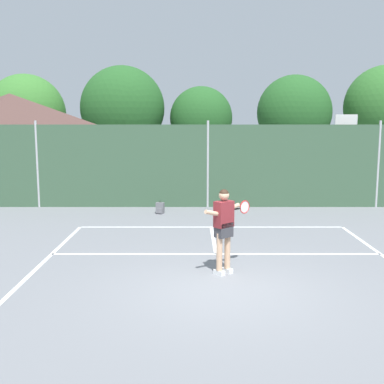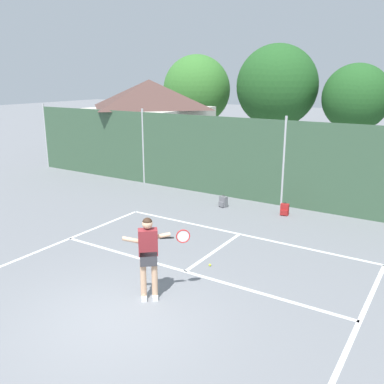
{
  "view_description": "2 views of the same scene",
  "coord_description": "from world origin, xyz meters",
  "views": [
    {
      "loc": [
        -0.6,
        -8.9,
        3.28
      ],
      "look_at": [
        -0.64,
        3.68,
        1.38
      ],
      "focal_mm": 44.09,
      "sensor_mm": 36.0,
      "label": 1
    },
    {
      "loc": [
        5.23,
        -5.44,
        4.65
      ],
      "look_at": [
        -0.7,
        3.89,
        1.6
      ],
      "focal_mm": 39.39,
      "sensor_mm": 36.0,
      "label": 2
    }
  ],
  "objects": [
    {
      "name": "clubhouse_building",
      "position": [
        -8.68,
        12.3,
        2.32
      ],
      "size": [
        5.64,
        5.34,
        4.5
      ],
      "color": "beige",
      "rests_on": "ground"
    },
    {
      "name": "ground_plane",
      "position": [
        0.0,
        0.0,
        0.0
      ],
      "size": [
        120.0,
        120.0,
        0.0
      ],
      "primitive_type": "plane",
      "color": "slate"
    },
    {
      "name": "chainlink_fence",
      "position": [
        -0.0,
        9.0,
        1.58
      ],
      "size": [
        26.09,
        0.09,
        3.3
      ],
      "color": "#38563D",
      "rests_on": "ground"
    },
    {
      "name": "tennis_ball",
      "position": [
        0.36,
        3.07,
        0.03
      ],
      "size": [
        0.07,
        0.07,
        0.07
      ],
      "primitive_type": "sphere",
      "color": "#CCE033",
      "rests_on": "ground"
    },
    {
      "name": "backpack_red",
      "position": [
        0.5,
        7.99,
        0.19
      ],
      "size": [
        0.31,
        0.28,
        0.46
      ],
      "color": "maroon",
      "rests_on": "ground"
    },
    {
      "name": "treeline_backdrop",
      "position": [
        0.25,
        20.31,
        3.89
      ],
      "size": [
        26.91,
        4.61,
        6.66
      ],
      "color": "brown",
      "rests_on": "ground"
    },
    {
      "name": "tennis_player",
      "position": [
        0.08,
        0.97,
        1.11
      ],
      "size": [
        1.06,
        1.05,
        1.85
      ],
      "color": "silver",
      "rests_on": "ground"
    },
    {
      "name": "court_markings",
      "position": [
        0.0,
        0.65,
        0.0
      ],
      "size": [
        8.3,
        11.1,
        0.01
      ],
      "color": "white",
      "rests_on": "ground"
    },
    {
      "name": "backpack_grey",
      "position": [
        -1.75,
        7.68,
        0.19
      ],
      "size": [
        0.32,
        0.3,
        0.46
      ],
      "color": "slate",
      "rests_on": "ground"
    }
  ]
}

